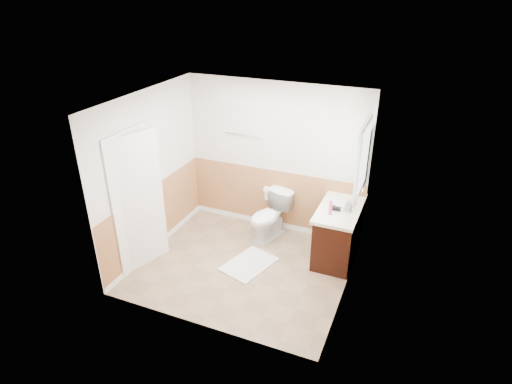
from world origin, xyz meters
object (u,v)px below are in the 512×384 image
at_px(lotion_bottle, 331,207).
at_px(soap_dispenser, 349,206).
at_px(vanity_cabinet, 338,233).
at_px(toilet, 269,217).
at_px(bath_mat, 249,264).

height_order(lotion_bottle, soap_dispenser, lotion_bottle).
height_order(vanity_cabinet, soap_dispenser, soap_dispenser).
xyz_separation_m(toilet, lotion_bottle, (1.05, -0.35, 0.57)).
bearing_deg(soap_dispenser, lotion_bottle, -139.56).
relative_size(bath_mat, vanity_cabinet, 0.73).
distance_m(lotion_bottle, soap_dispenser, 0.29).
height_order(toilet, vanity_cabinet, vanity_cabinet).
bearing_deg(toilet, soap_dispenser, 9.97).
height_order(bath_mat, vanity_cabinet, vanity_cabinet).
distance_m(toilet, bath_mat, 0.91).
relative_size(vanity_cabinet, soap_dispenser, 6.06).
bearing_deg(bath_mat, toilet, 90.00).
height_order(vanity_cabinet, lotion_bottle, lotion_bottle).
xyz_separation_m(toilet, bath_mat, (-0.00, -0.83, -0.38)).
bearing_deg(lotion_bottle, bath_mat, -155.53).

